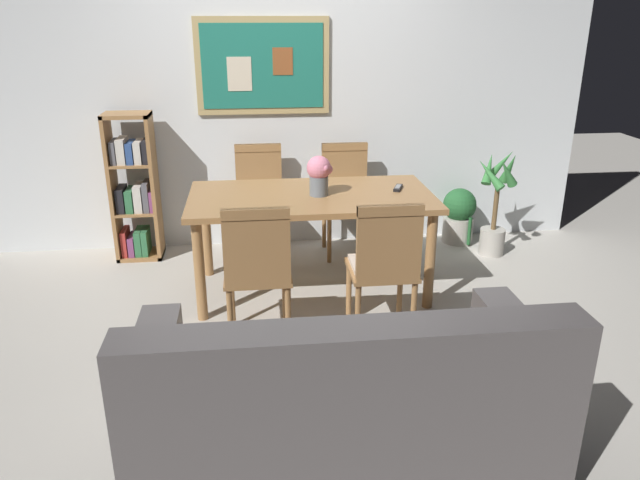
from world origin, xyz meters
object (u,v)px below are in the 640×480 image
object	(u,v)px
leather_couch	(343,406)
potted_ivy	(459,215)
dining_chair_near_left	(257,264)
dining_chair_far_left	(259,191)
dining_chair_far_right	(346,190)
potted_palm	(495,208)
tv_remote	(398,188)
flower_vase	(319,173)
dining_table	(311,206)
bookshelf	(135,191)
dining_chair_near_right	(385,260)

from	to	relation	value
leather_couch	potted_ivy	distance (m)	3.05
dining_chair_near_left	dining_chair_far_left	xyz separation A→B (m)	(0.05, 1.53, 0.00)
dining_chair_far_right	potted_palm	xyz separation A→B (m)	(1.21, -0.23, -0.13)
dining_chair_far_right	leather_couch	bearing A→B (deg)	-99.12
leather_couch	tv_remote	size ratio (longest dim) A/B	11.20
dining_chair_near_left	leather_couch	world-z (taller)	dining_chair_near_left
dining_chair_far_right	flower_vase	distance (m)	0.91
dining_table	tv_remote	size ratio (longest dim) A/B	10.56
dining_chair_far_right	leather_couch	world-z (taller)	dining_chair_far_right
potted_palm	potted_ivy	bearing A→B (deg)	120.36
potted_ivy	flower_vase	distance (m)	1.72
leather_couch	flower_vase	world-z (taller)	flower_vase
dining_table	dining_chair_far_right	world-z (taller)	dining_chair_far_right
bookshelf	flower_vase	world-z (taller)	bookshelf
dining_table	dining_chair_near_left	world-z (taller)	dining_chair_near_left
dining_chair_near_right	dining_chair_near_left	size ratio (longest dim) A/B	1.00
dining_table	leather_couch	size ratio (longest dim) A/B	0.94
potted_ivy	potted_palm	world-z (taller)	potted_palm
flower_vase	leather_couch	bearing A→B (deg)	-93.28
tv_remote	dining_table	bearing A→B (deg)	-174.92
potted_ivy	flower_vase	xyz separation A→B (m)	(-1.34, -0.87, 0.64)
dining_chair_far_right	dining_chair_near_left	distance (m)	1.68
flower_vase	tv_remote	distance (m)	0.60
dining_chair_far_left	potted_palm	world-z (taller)	dining_chair_far_left
leather_couch	bookshelf	world-z (taller)	bookshelf
dining_chair_near_left	dining_table	bearing A→B (deg)	62.01
dining_chair_near_right	potted_ivy	world-z (taller)	dining_chair_near_right
leather_couch	flower_vase	bearing A→B (deg)	86.72
tv_remote	dining_chair_near_right	bearing A→B (deg)	-108.19
dining_chair_far_right	potted_ivy	xyz separation A→B (m)	(1.03, 0.09, -0.29)
dining_table	bookshelf	bearing A→B (deg)	149.04
bookshelf	flower_vase	bearing A→B (deg)	-30.69
dining_chair_far_left	flower_vase	size ratio (longest dim) A/B	3.29
bookshelf	dining_chair_far_right	bearing A→B (deg)	-1.97
dining_chair_near_left	potted_palm	xyz separation A→B (m)	(1.97, 1.27, -0.13)
dining_table	bookshelf	size ratio (longest dim) A/B	1.42
dining_chair_far_right	tv_remote	xyz separation A→B (m)	(0.27, -0.70, 0.21)
bookshelf	dining_chair_near_left	bearing A→B (deg)	-58.36
dining_chair_far_right	potted_ivy	distance (m)	1.07
bookshelf	flower_vase	size ratio (longest dim) A/B	4.31
dining_table	tv_remote	world-z (taller)	tv_remote
dining_table	leather_couch	distance (m)	1.87
potted_ivy	potted_palm	size ratio (longest dim) A/B	0.55
dining_chair_far_left	tv_remote	xyz separation A→B (m)	(0.98, -0.74, 0.21)
flower_vase	dining_chair_far_left	bearing A→B (deg)	116.33
dining_table	tv_remote	distance (m)	0.64
dining_chair_far_left	potted_palm	size ratio (longest dim) A/B	1.02
dining_chair_far_right	flower_vase	bearing A→B (deg)	-111.92
potted_palm	dining_table	bearing A→B (deg)	-161.63
dining_table	potted_palm	world-z (taller)	potted_palm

